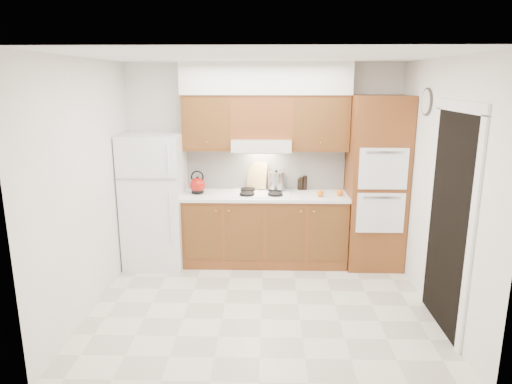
# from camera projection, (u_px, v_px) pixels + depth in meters

# --- Properties ---
(floor) EXTENTS (3.60, 3.60, 0.00)m
(floor) POSITION_uv_depth(u_px,v_px,m) (262.00, 304.00, 4.98)
(floor) COLOR beige
(floor) RESTS_ON ground
(ceiling) EXTENTS (3.60, 3.60, 0.00)m
(ceiling) POSITION_uv_depth(u_px,v_px,m) (262.00, 56.00, 4.36)
(ceiling) COLOR white
(ceiling) RESTS_ON wall_back
(wall_back) EXTENTS (3.60, 0.02, 2.60)m
(wall_back) POSITION_uv_depth(u_px,v_px,m) (264.00, 163.00, 6.13)
(wall_back) COLOR white
(wall_back) RESTS_ON floor
(wall_left) EXTENTS (0.02, 3.00, 2.60)m
(wall_left) POSITION_uv_depth(u_px,v_px,m) (88.00, 187.00, 4.72)
(wall_left) COLOR white
(wall_left) RESTS_ON floor
(wall_right) EXTENTS (0.02, 3.00, 2.60)m
(wall_right) POSITION_uv_depth(u_px,v_px,m) (439.00, 189.00, 4.63)
(wall_right) COLOR white
(wall_right) RESTS_ON floor
(fridge) EXTENTS (0.75, 0.72, 1.72)m
(fridge) POSITION_uv_depth(u_px,v_px,m) (155.00, 200.00, 5.92)
(fridge) COLOR white
(fridge) RESTS_ON floor
(base_cabinets) EXTENTS (2.11, 0.60, 0.90)m
(base_cabinets) POSITION_uv_depth(u_px,v_px,m) (265.00, 230.00, 6.04)
(base_cabinets) COLOR brown
(base_cabinets) RESTS_ON floor
(countertop) EXTENTS (2.13, 0.62, 0.04)m
(countertop) POSITION_uv_depth(u_px,v_px,m) (265.00, 196.00, 5.92)
(countertop) COLOR white
(countertop) RESTS_ON base_cabinets
(backsplash) EXTENTS (2.11, 0.03, 0.56)m
(backsplash) POSITION_uv_depth(u_px,v_px,m) (265.00, 169.00, 6.13)
(backsplash) COLOR white
(backsplash) RESTS_ON countertop
(oven_cabinet) EXTENTS (0.70, 0.65, 2.20)m
(oven_cabinet) POSITION_uv_depth(u_px,v_px,m) (376.00, 183.00, 5.82)
(oven_cabinet) COLOR brown
(oven_cabinet) RESTS_ON floor
(upper_cab_left) EXTENTS (0.63, 0.33, 0.70)m
(upper_cab_left) POSITION_uv_depth(u_px,v_px,m) (208.00, 122.00, 5.86)
(upper_cab_left) COLOR brown
(upper_cab_left) RESTS_ON wall_back
(upper_cab_right) EXTENTS (0.73, 0.33, 0.70)m
(upper_cab_right) POSITION_uv_depth(u_px,v_px,m) (319.00, 123.00, 5.82)
(upper_cab_right) COLOR brown
(upper_cab_right) RESTS_ON wall_back
(range_hood) EXTENTS (0.75, 0.45, 0.15)m
(range_hood) POSITION_uv_depth(u_px,v_px,m) (261.00, 145.00, 5.85)
(range_hood) COLOR silver
(range_hood) RESTS_ON wall_back
(upper_cab_over_hood) EXTENTS (0.75, 0.33, 0.55)m
(upper_cab_over_hood) POSITION_uv_depth(u_px,v_px,m) (262.00, 117.00, 5.82)
(upper_cab_over_hood) COLOR brown
(upper_cab_over_hood) RESTS_ON range_hood
(soffit) EXTENTS (2.13, 0.36, 0.40)m
(soffit) POSITION_uv_depth(u_px,v_px,m) (266.00, 78.00, 5.69)
(soffit) COLOR silver
(soffit) RESTS_ON wall_back
(cooktop) EXTENTS (0.74, 0.50, 0.01)m
(cooktop) POSITION_uv_depth(u_px,v_px,m) (261.00, 193.00, 5.93)
(cooktop) COLOR white
(cooktop) RESTS_ON countertop
(doorway) EXTENTS (0.02, 0.90, 2.10)m
(doorway) POSITION_uv_depth(u_px,v_px,m) (448.00, 223.00, 4.35)
(doorway) COLOR black
(doorway) RESTS_ON floor
(wall_clock) EXTENTS (0.02, 0.30, 0.30)m
(wall_clock) POSITION_uv_depth(u_px,v_px,m) (427.00, 102.00, 4.96)
(wall_clock) COLOR #3F3833
(wall_clock) RESTS_ON wall_right
(kettle) EXTENTS (0.22, 0.22, 0.20)m
(kettle) POSITION_uv_depth(u_px,v_px,m) (198.00, 185.00, 5.93)
(kettle) COLOR maroon
(kettle) RESTS_ON countertop
(cutting_board) EXTENTS (0.28, 0.17, 0.35)m
(cutting_board) POSITION_uv_depth(u_px,v_px,m) (257.00, 175.00, 6.10)
(cutting_board) COLOR tan
(cutting_board) RESTS_ON countertop
(stock_pot) EXTENTS (0.23, 0.23, 0.22)m
(stock_pot) POSITION_uv_depth(u_px,v_px,m) (276.00, 181.00, 6.04)
(stock_pot) COLOR #ABAAAF
(stock_pot) RESTS_ON cooktop
(condiment_a) EXTENTS (0.07, 0.07, 0.19)m
(condiment_a) POSITION_uv_depth(u_px,v_px,m) (305.00, 183.00, 6.13)
(condiment_a) COLOR black
(condiment_a) RESTS_ON countertop
(condiment_b) EXTENTS (0.06, 0.06, 0.17)m
(condiment_b) POSITION_uv_depth(u_px,v_px,m) (301.00, 183.00, 6.13)
(condiment_b) COLOR black
(condiment_b) RESTS_ON countertop
(condiment_c) EXTENTS (0.07, 0.07, 0.15)m
(condiment_c) POSITION_uv_depth(u_px,v_px,m) (299.00, 184.00, 6.14)
(condiment_c) COLOR black
(condiment_c) RESTS_ON countertop
(orange_near) EXTENTS (0.09, 0.09, 0.08)m
(orange_near) POSITION_uv_depth(u_px,v_px,m) (340.00, 193.00, 5.82)
(orange_near) COLOR #F24B0C
(orange_near) RESTS_ON countertop
(orange_far) EXTENTS (0.10, 0.10, 0.09)m
(orange_far) POSITION_uv_depth(u_px,v_px,m) (320.00, 193.00, 5.78)
(orange_far) COLOR #DC5A0B
(orange_far) RESTS_ON countertop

